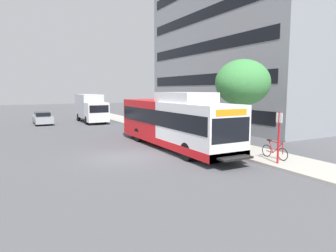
{
  "coord_description": "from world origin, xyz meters",
  "views": [
    {
      "loc": [
        -5.71,
        -15.84,
        3.82
      ],
      "look_at": [
        2.9,
        0.15,
        1.6
      ],
      "focal_mm": 31.99,
      "sensor_mm": 36.0,
      "label": 1
    }
  ],
  "objects_px": {
    "bus_stop_sign_pole": "(279,134)",
    "bicycle_parked": "(275,151)",
    "street_tree_near_stop": "(242,83)",
    "parked_car_far_lane": "(43,118)",
    "transit_bus": "(173,122)",
    "box_truck_background": "(91,107)"
  },
  "relations": [
    {
      "from": "bus_stop_sign_pole",
      "to": "parked_car_far_lane",
      "type": "height_order",
      "value": "bus_stop_sign_pole"
    },
    {
      "from": "transit_bus",
      "to": "bus_stop_sign_pole",
      "type": "distance_m",
      "value": 6.99
    },
    {
      "from": "bicycle_parked",
      "to": "bus_stop_sign_pole",
      "type": "bearing_deg",
      "value": -129.75
    },
    {
      "from": "bus_stop_sign_pole",
      "to": "street_tree_near_stop",
      "type": "bearing_deg",
      "value": 69.12
    },
    {
      "from": "bicycle_parked",
      "to": "box_truck_background",
      "type": "height_order",
      "value": "box_truck_background"
    },
    {
      "from": "bus_stop_sign_pole",
      "to": "bicycle_parked",
      "type": "bearing_deg",
      "value": 50.25
    },
    {
      "from": "transit_bus",
      "to": "bicycle_parked",
      "type": "distance_m",
      "value": 6.59
    },
    {
      "from": "box_truck_background",
      "to": "bus_stop_sign_pole",
      "type": "bearing_deg",
      "value": -82.8
    },
    {
      "from": "bicycle_parked",
      "to": "street_tree_near_stop",
      "type": "xyz_separation_m",
      "value": [
        1.1,
        3.86,
        3.69
      ]
    },
    {
      "from": "bus_stop_sign_pole",
      "to": "bicycle_parked",
      "type": "distance_m",
      "value": 1.53
    },
    {
      "from": "street_tree_near_stop",
      "to": "parked_car_far_lane",
      "type": "bearing_deg",
      "value": 116.15
    },
    {
      "from": "transit_bus",
      "to": "parked_car_far_lane",
      "type": "bearing_deg",
      "value": 108.01
    },
    {
      "from": "box_truck_background",
      "to": "bicycle_parked",
      "type": "bearing_deg",
      "value": -80.95
    },
    {
      "from": "street_tree_near_stop",
      "to": "parked_car_far_lane",
      "type": "relative_size",
      "value": 1.25
    },
    {
      "from": "bicycle_parked",
      "to": "parked_car_far_lane",
      "type": "relative_size",
      "value": 0.39
    },
    {
      "from": "bicycle_parked",
      "to": "box_truck_background",
      "type": "xyz_separation_m",
      "value": [
        -3.84,
        24.1,
        1.18
      ]
    },
    {
      "from": "street_tree_near_stop",
      "to": "box_truck_background",
      "type": "distance_m",
      "value": 20.99
    },
    {
      "from": "parked_car_far_lane",
      "to": "box_truck_background",
      "type": "xyz_separation_m",
      "value": [
        5.25,
        -0.5,
        1.08
      ]
    },
    {
      "from": "transit_bus",
      "to": "parked_car_far_lane",
      "type": "xyz_separation_m",
      "value": [
        -6.12,
        18.82,
        -1.04
      ]
    },
    {
      "from": "street_tree_near_stop",
      "to": "bicycle_parked",
      "type": "bearing_deg",
      "value": -105.89
    },
    {
      "from": "bicycle_parked",
      "to": "box_truck_background",
      "type": "distance_m",
      "value": 24.43
    },
    {
      "from": "bus_stop_sign_pole",
      "to": "bicycle_parked",
      "type": "relative_size",
      "value": 1.48
    }
  ]
}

